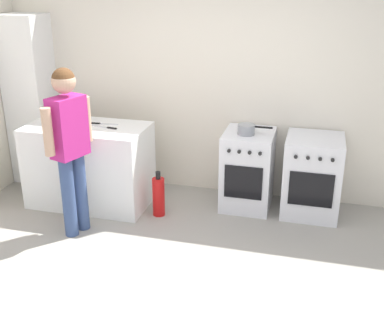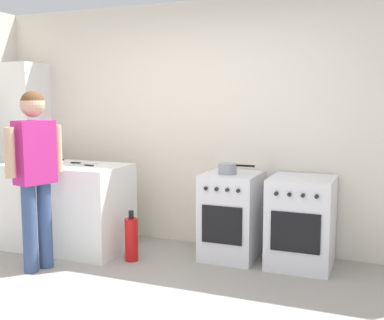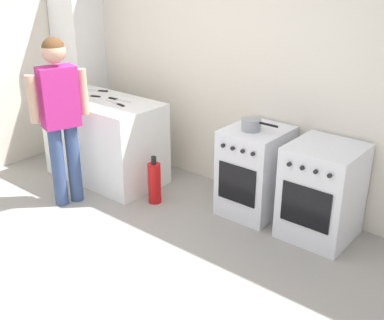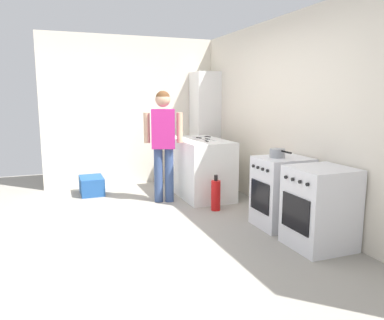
% 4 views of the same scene
% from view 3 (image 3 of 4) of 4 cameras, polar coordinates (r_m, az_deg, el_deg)
% --- Properties ---
extents(ground_plane, '(8.00, 8.00, 0.00)m').
position_cam_3_polar(ground_plane, '(3.97, -10.03, -12.87)').
color(ground_plane, gray).
extents(back_wall, '(6.00, 0.10, 2.60)m').
position_cam_3_polar(back_wall, '(4.81, 6.86, 10.75)').
color(back_wall, silver).
rests_on(back_wall, ground).
extents(counter_unit, '(1.30, 0.70, 0.90)m').
position_cam_3_polar(counter_unit, '(5.37, -10.25, 2.38)').
color(counter_unit, white).
rests_on(counter_unit, ground).
extents(oven_left, '(0.53, 0.62, 0.85)m').
position_cam_3_polar(oven_left, '(4.60, 7.47, -1.31)').
color(oven_left, silver).
rests_on(oven_left, ground).
extents(oven_right, '(0.58, 0.62, 0.85)m').
position_cam_3_polar(oven_right, '(4.32, 15.16, -3.63)').
color(oven_right, silver).
rests_on(oven_right, ground).
extents(pot, '(0.36, 0.18, 0.11)m').
position_cam_3_polar(pot, '(4.39, 7.07, 4.18)').
color(pot, gray).
rests_on(pot, oven_left).
extents(knife_utility, '(0.24, 0.14, 0.01)m').
position_cam_3_polar(knife_utility, '(5.61, -11.04, 8.06)').
color(knife_utility, silver).
rests_on(knife_utility, counter_unit).
extents(knife_chef, '(0.31, 0.06, 0.01)m').
position_cam_3_polar(knife_chef, '(5.20, -8.64, 7.06)').
color(knife_chef, silver).
rests_on(knife_chef, counter_unit).
extents(knife_carving, '(0.33, 0.08, 0.01)m').
position_cam_3_polar(knife_carving, '(5.08, -9.04, 6.68)').
color(knife_carving, silver).
rests_on(knife_carving, counter_unit).
extents(knife_paring, '(0.21, 0.10, 0.01)m').
position_cam_3_polar(knife_paring, '(5.39, -11.65, 7.44)').
color(knife_paring, silver).
rests_on(knife_paring, counter_unit).
extents(person, '(0.29, 0.55, 1.65)m').
position_cam_3_polar(person, '(4.72, -15.40, 5.91)').
color(person, '#384C7A').
rests_on(person, ground).
extents(fire_extinguisher, '(0.13, 0.13, 0.50)m').
position_cam_3_polar(fire_extinguisher, '(4.83, -4.48, -2.69)').
color(fire_extinguisher, red).
rests_on(fire_extinguisher, ground).
extents(larder_cabinet, '(0.48, 0.44, 2.00)m').
position_cam_3_polar(larder_cabinet, '(6.22, -13.06, 10.25)').
color(larder_cabinet, white).
rests_on(larder_cabinet, ground).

